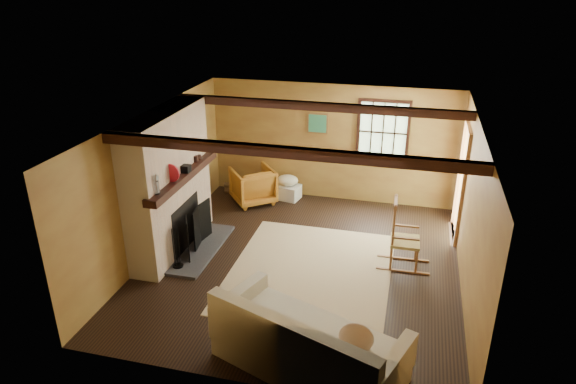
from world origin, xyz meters
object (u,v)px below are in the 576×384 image
(fireplace, at_px, (171,189))
(rocking_chair, at_px, (403,239))
(laundry_basket, at_px, (288,192))
(sofa, at_px, (306,348))
(armchair, at_px, (253,185))

(fireplace, relative_size, rocking_chair, 2.07)
(fireplace, xyz_separation_m, rocking_chair, (3.80, 0.34, -0.61))
(fireplace, height_order, laundry_basket, fireplace)
(rocking_chair, relative_size, laundry_basket, 2.32)
(sofa, xyz_separation_m, laundry_basket, (-1.46, 4.84, -0.18))
(rocking_chair, bearing_deg, sofa, 158.30)
(rocking_chair, height_order, armchair, rocking_chair)
(armchair, bearing_deg, fireplace, 32.66)
(fireplace, distance_m, sofa, 3.77)
(sofa, bearing_deg, fireplace, 160.66)
(rocking_chair, bearing_deg, laundry_basket, 46.86)
(rocking_chair, height_order, sofa, rocking_chair)
(rocking_chair, xyz_separation_m, laundry_basket, (-2.43, 2.13, -0.34))
(fireplace, relative_size, sofa, 0.97)
(rocking_chair, bearing_deg, armchair, 57.89)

